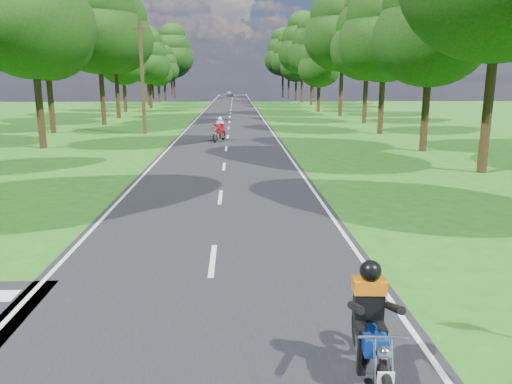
{
  "coord_description": "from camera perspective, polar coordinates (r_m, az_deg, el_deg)",
  "views": [
    {
      "loc": [
        0.52,
        -8.41,
        3.93
      ],
      "look_at": [
        1.04,
        4.0,
        1.1
      ],
      "focal_mm": 35.0,
      "sensor_mm": 36.0,
      "label": 1
    }
  ],
  "objects": [
    {
      "name": "ground",
      "position": [
        9.3,
        -5.51,
        -12.24
      ],
      "size": [
        160.0,
        160.0,
        0.0
      ],
      "primitive_type": "plane",
      "color": "#1D5914",
      "rests_on": "ground"
    },
    {
      "name": "main_road",
      "position": [
        58.54,
        -2.94,
        8.99
      ],
      "size": [
        7.0,
        140.0,
        0.02
      ],
      "primitive_type": "cube",
      "color": "black",
      "rests_on": "ground"
    },
    {
      "name": "road_markings",
      "position": [
        56.68,
        -3.09,
        8.88
      ],
      "size": [
        7.4,
        140.0,
        0.01
      ],
      "color": "silver",
      "rests_on": "main_road"
    },
    {
      "name": "treeline",
      "position": [
        68.62,
        -1.7,
        16.45
      ],
      "size": [
        40.0,
        115.35,
        14.78
      ],
      "color": "black",
      "rests_on": "ground"
    },
    {
      "name": "telegraph_pole",
      "position": [
        36.99,
        -12.87,
        12.75
      ],
      "size": [
        1.2,
        0.26,
        8.0
      ],
      "color": "#382616",
      "rests_on": "ground"
    },
    {
      "name": "rider_near_blue",
      "position": [
        6.86,
        13.04,
        -14.51
      ],
      "size": [
        0.76,
        1.96,
        1.6
      ],
      "primitive_type": null,
      "rotation": [
        0.0,
        0.0,
        -0.06
      ],
      "color": "#0D3597",
      "rests_on": "main_road"
    },
    {
      "name": "rider_far_red",
      "position": [
        32.05,
        -4.23,
        7.18
      ],
      "size": [
        1.16,
        1.94,
        1.53
      ],
      "primitive_type": null,
      "rotation": [
        0.0,
        0.0,
        -0.32
      ],
      "color": "#B10D11",
      "rests_on": "main_road"
    },
    {
      "name": "distant_car",
      "position": [
        113.43,
        -3.09,
        11.16
      ],
      "size": [
        1.77,
        3.69,
        1.22
      ],
      "primitive_type": "imported",
      "rotation": [
        0.0,
        0.0,
        0.09
      ],
      "color": "silver",
      "rests_on": "main_road"
    }
  ]
}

